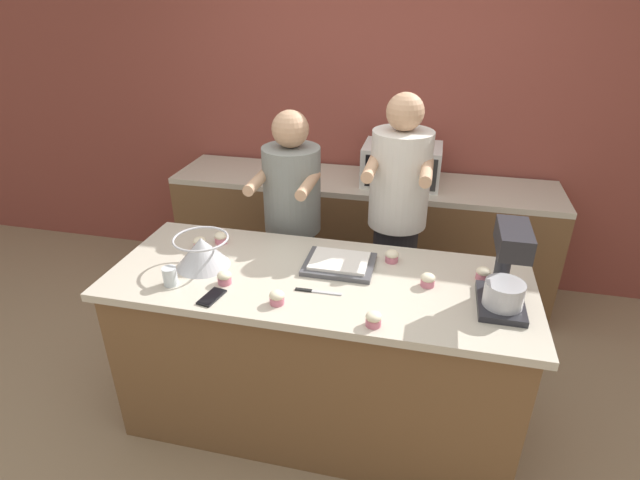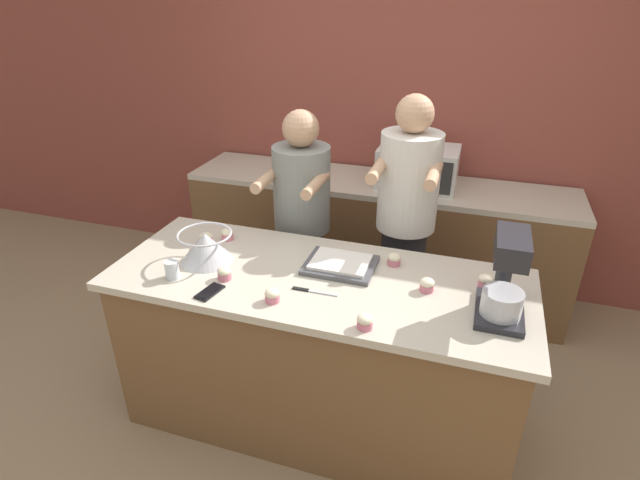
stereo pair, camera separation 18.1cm
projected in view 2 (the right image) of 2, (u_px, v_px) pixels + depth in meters
name	position (u px, v px, depth m)	size (l,w,h in m)	color
ground_plane	(318.00, 414.00, 2.86)	(16.00, 16.00, 0.00)	#937A5B
back_wall	(391.00, 111.00, 3.72)	(10.00, 0.06, 2.70)	brown
island_counter	(318.00, 351.00, 2.64)	(2.06, 0.81, 0.92)	brown
back_counter	(375.00, 238.00, 3.83)	(2.80, 0.60, 0.92)	brown
person_left	(302.00, 230.00, 3.13)	(0.36, 0.51, 1.57)	#232328
person_right	(404.00, 234.00, 2.92)	(0.35, 0.51, 1.70)	#232328
stand_mixer	(505.00, 281.00, 2.07)	(0.20, 0.30, 0.39)	#232328
mixing_bowl	(206.00, 246.00, 2.54)	(0.28, 0.28, 0.16)	#BCBCC1
baking_tray	(340.00, 264.00, 2.50)	(0.35, 0.28, 0.04)	#4C4C51
microwave_oven	(418.00, 167.00, 3.48)	(0.54, 0.38, 0.28)	silver
cell_phone	(210.00, 292.00, 2.30)	(0.10, 0.15, 0.01)	black
drinking_glass	(172.00, 270.00, 2.40)	(0.07, 0.07, 0.09)	silver
knife	(312.00, 291.00, 2.31)	(0.22, 0.02, 0.01)	#BCBCC1
cupcake_0	(272.00, 295.00, 2.23)	(0.07, 0.07, 0.06)	#D17084
cupcake_1	(224.00, 273.00, 2.40)	(0.07, 0.07, 0.06)	#D17084
cupcake_2	(427.00, 285.00, 2.31)	(0.07, 0.07, 0.06)	#D17084
cupcake_3	(206.00, 238.00, 2.73)	(0.07, 0.07, 0.06)	#D17084
cupcake_4	(227.00, 234.00, 2.77)	(0.07, 0.07, 0.06)	#D17084
cupcake_5	(365.00, 321.00, 2.05)	(0.07, 0.07, 0.06)	#D17084
cupcake_6	(486.00, 281.00, 2.34)	(0.07, 0.07, 0.06)	#D17084
cupcake_7	(394.00, 259.00, 2.52)	(0.07, 0.07, 0.06)	#D17084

